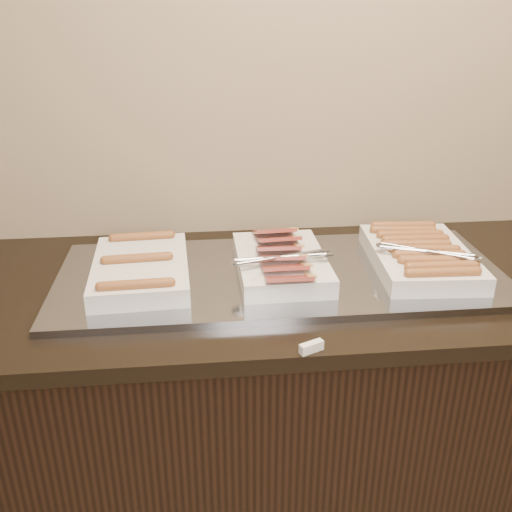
% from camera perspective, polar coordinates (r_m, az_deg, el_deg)
% --- Properties ---
extents(counter, '(2.06, 0.76, 0.90)m').
position_cam_1_polar(counter, '(1.80, 2.70, -15.10)').
color(counter, black).
rests_on(counter, ground).
extents(warming_tray, '(1.20, 0.50, 0.02)m').
position_cam_1_polar(warming_tray, '(1.55, 2.49, -1.92)').
color(warming_tray, gray).
rests_on(warming_tray, counter).
extents(dish_left, '(0.26, 0.38, 0.07)m').
position_cam_1_polar(dish_left, '(1.53, -11.46, -1.26)').
color(dish_left, silver).
rests_on(dish_left, warming_tray).
extents(dish_center, '(0.27, 0.37, 0.09)m').
position_cam_1_polar(dish_center, '(1.53, 2.51, -0.57)').
color(dish_center, silver).
rests_on(dish_center, warming_tray).
extents(dish_right, '(0.28, 0.40, 0.08)m').
position_cam_1_polar(dish_right, '(1.63, 16.12, 0.08)').
color(dish_right, silver).
rests_on(dish_right, warming_tray).
extents(label_holder, '(0.06, 0.04, 0.02)m').
position_cam_1_polar(label_holder, '(1.25, 5.56, -9.06)').
color(label_holder, silver).
rests_on(label_holder, counter).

